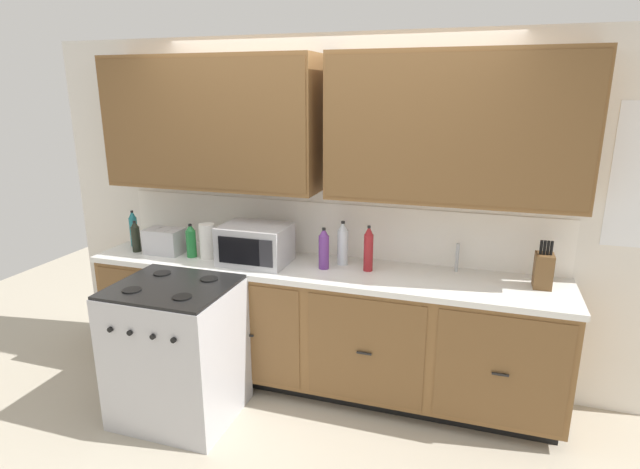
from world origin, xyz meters
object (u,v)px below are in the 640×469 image
paper_towel_roll (207,241)px  bottle_red (368,249)px  toaster (164,241)px  knife_block (543,270)px  bottle_violet (324,249)px  bottle_clear (343,243)px  bottle_dark (136,237)px  bottle_teal (134,229)px  bottle_green (191,241)px  stove_range (177,351)px  microwave (255,244)px

paper_towel_roll → bottle_red: size_ratio=0.81×
toaster → knife_block: bearing=2.6°
bottle_violet → bottle_clear: 0.16m
toaster → bottle_clear: bearing=6.9°
bottle_violet → bottle_dark: 1.50m
bottle_teal → bottle_red: 1.92m
bottle_green → bottle_dark: 0.48m
stove_range → bottle_green: bottle_green is taller
stove_range → bottle_green: 0.84m
bottle_red → bottle_green: bottle_red is taller
bottle_teal → bottle_violet: 1.61m
bottle_clear → microwave: bearing=-164.9°
bottle_teal → bottle_dark: 0.17m
paper_towel_roll → bottle_teal: (-0.72, 0.10, 0.01)m
bottle_green → microwave: bearing=2.1°
bottle_teal → bottle_violet: (1.61, -0.05, 0.00)m
bottle_violet → bottle_green: (-1.02, -0.06, -0.02)m
toaster → microwave: bearing=0.2°
bottle_red → bottle_dark: bottle_red is taller
stove_range → bottle_dark: bottle_dark is taller
bottle_violet → bottle_dark: bottle_violet is taller
bottle_teal → bottle_dark: bottle_teal is taller
microwave → bottle_red: size_ratio=1.49×
bottle_teal → bottle_red: bearing=-0.1°
stove_range → toaster: toaster is taller
microwave → toaster: size_ratio=1.71×
bottle_clear → paper_towel_roll: bearing=-170.3°
bottle_violet → bottle_clear: bearing=51.6°
microwave → paper_towel_roll: (-0.39, -0.01, -0.01)m
bottle_clear → bottle_green: bearing=-170.7°
bottle_violet → bottle_dark: size_ratio=1.20×
knife_block → bottle_teal: 3.04m
microwave → bottle_teal: 1.11m
bottle_red → microwave: bearing=-173.9°
bottle_red → bottle_violet: (-0.31, -0.05, -0.01)m
stove_range → paper_towel_roll: 0.83m
bottle_teal → stove_range: bearing=-40.6°
bottle_red → bottle_green: (-1.33, -0.11, -0.03)m
paper_towel_roll → bottle_teal: size_ratio=0.90×
toaster → bottle_dark: bottle_dark is taller
toaster → bottle_green: size_ratio=1.10×
toaster → bottle_clear: 1.38m
bottle_violet → bottle_clear: (0.10, 0.13, 0.01)m
microwave → knife_block: (1.93, 0.12, -0.02)m
bottle_teal → bottle_green: size_ratio=1.14×
paper_towel_roll → bottle_clear: (0.99, 0.17, 0.03)m
bottle_red → bottle_dark: 1.81m
stove_range → bottle_clear: bottle_clear is taller
stove_range → bottle_red: bottle_red is taller
bottle_red → paper_towel_roll: bearing=-175.6°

